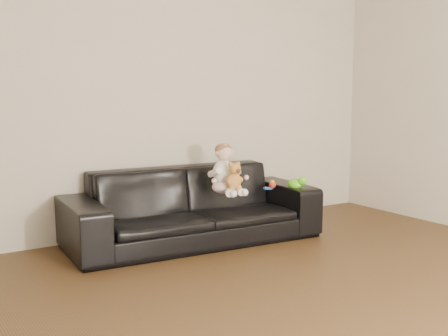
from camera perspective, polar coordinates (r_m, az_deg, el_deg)
wall_back at (r=5.04m, az=-7.77°, el=8.04°), size 5.00×0.00×5.00m
sofa at (r=4.77m, az=-3.19°, el=-3.86°), size 2.18×0.98×0.62m
baby at (r=4.75m, az=0.08°, el=-0.38°), size 0.33×0.39×0.43m
teddy_bear at (r=4.65m, az=1.05°, el=-0.89°), size 0.15×0.15×0.24m
toy_green at (r=5.01m, az=7.23°, el=-1.63°), size 0.17×0.18×0.10m
toy_rattle at (r=5.05m, az=4.94°, el=-1.71°), size 0.08×0.08×0.07m
toy_blue_disc at (r=5.02m, az=4.47°, el=-2.07°), size 0.11×0.11×0.01m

